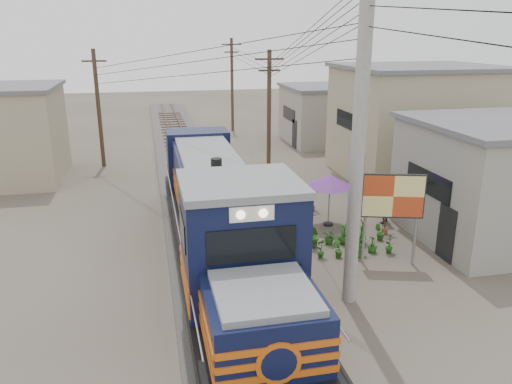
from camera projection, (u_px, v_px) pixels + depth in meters
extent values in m
plane|color=#473F35|center=(234.00, 304.00, 15.09)|extent=(120.00, 120.00, 0.00)
cube|color=#595651|center=(199.00, 199.00, 24.38)|extent=(3.60, 70.00, 0.16)
cube|color=#51331E|center=(187.00, 197.00, 24.21)|extent=(0.08, 70.00, 0.12)
cube|color=#51331E|center=(209.00, 195.00, 24.43)|extent=(0.08, 70.00, 0.12)
cube|color=black|center=(221.00, 246.00, 17.24)|extent=(3.05, 16.81, 0.58)
cube|color=black|center=(252.00, 342.00, 12.44)|extent=(2.31, 3.36, 0.68)
cube|color=black|center=(203.00, 206.00, 22.22)|extent=(2.31, 3.36, 0.68)
cube|color=#0D1333|center=(264.00, 327.00, 10.90)|extent=(2.50, 2.52, 1.58)
cube|color=#0D1333|center=(241.00, 245.00, 13.09)|extent=(2.99, 2.73, 3.26)
cube|color=slate|center=(240.00, 183.00, 12.58)|extent=(3.05, 2.87, 0.19)
cube|color=black|center=(252.00, 245.00, 11.64)|extent=(2.13, 0.06, 0.84)
cube|color=white|center=(252.00, 214.00, 11.39)|extent=(1.05, 0.06, 0.37)
cube|color=#0D1333|center=(210.00, 188.00, 19.28)|extent=(2.38, 10.29, 2.42)
cube|color=slate|center=(209.00, 157.00, 18.90)|extent=(2.13, 10.29, 0.19)
cube|color=#CD5813|center=(220.00, 231.00, 17.06)|extent=(3.09, 16.81, 0.15)
cube|color=#CD5813|center=(220.00, 222.00, 16.96)|extent=(3.09, 16.81, 0.15)
cube|color=#CD5813|center=(220.00, 214.00, 16.87)|extent=(3.09, 16.81, 0.15)
cylinder|color=#9E9B93|center=(359.00, 140.00, 13.82)|extent=(0.40, 0.40, 10.00)
cylinder|color=#4C3826|center=(269.00, 114.00, 27.98)|extent=(0.24, 0.24, 7.00)
cube|color=#4C3826|center=(269.00, 59.00, 27.07)|extent=(1.60, 0.10, 0.10)
cube|color=#4C3826|center=(269.00, 70.00, 27.25)|extent=(1.20, 0.10, 0.10)
cylinder|color=#4C3826|center=(232.00, 85.00, 41.00)|extent=(0.24, 0.24, 7.50)
cube|color=#4C3826|center=(231.00, 44.00, 40.02)|extent=(1.60, 0.10, 0.10)
cube|color=#4C3826|center=(232.00, 52.00, 40.20)|extent=(1.20, 0.10, 0.10)
cylinder|color=#4C3826|center=(99.00, 109.00, 29.77)|extent=(0.24, 0.24, 7.00)
cube|color=#4C3826|center=(94.00, 57.00, 28.86)|extent=(1.60, 0.10, 0.10)
cube|color=#4C3826|center=(95.00, 68.00, 29.04)|extent=(1.20, 0.10, 0.10)
cube|color=gray|center=(509.00, 182.00, 19.55)|extent=(7.00, 6.00, 4.50)
cube|color=black|center=(428.00, 182.00, 18.76)|extent=(0.05, 3.00, 0.90)
cube|color=tan|center=(416.00, 124.00, 27.90)|extent=(8.00, 7.00, 6.00)
cube|color=slate|center=(422.00, 67.00, 26.96)|extent=(8.40, 7.35, 0.20)
cube|color=black|center=(349.00, 121.00, 26.99)|extent=(0.05, 3.50, 0.90)
cube|color=gray|center=(328.00, 115.00, 37.21)|extent=(6.00, 6.00, 4.00)
cube|color=slate|center=(329.00, 87.00, 36.57)|extent=(6.30, 6.30, 0.20)
cube|color=black|center=(289.00, 114.00, 36.53)|extent=(0.05, 3.00, 0.90)
cube|color=tan|center=(2.00, 136.00, 27.19)|extent=(6.00, 6.00, 5.00)
cylinder|color=#99999E|center=(364.00, 231.00, 17.46)|extent=(0.10, 0.10, 2.43)
cylinder|color=#99999E|center=(415.00, 232.00, 17.33)|extent=(0.10, 0.10, 2.43)
cube|color=black|center=(393.00, 196.00, 17.00)|extent=(2.09, 0.73, 1.56)
cube|color=#BB3D18|center=(393.00, 196.00, 16.97)|extent=(1.98, 0.66, 1.46)
cylinder|color=black|center=(328.00, 224.00, 21.32)|extent=(0.40, 0.40, 0.10)
cylinder|color=#99999E|center=(329.00, 203.00, 21.03)|extent=(0.05, 0.05, 2.02)
cone|color=#612A7F|center=(330.00, 181.00, 20.73)|extent=(2.49, 2.49, 0.51)
imported|color=black|center=(385.00, 202.00, 21.32)|extent=(0.81, 0.80, 1.89)
imported|color=#245A19|center=(321.00, 248.00, 18.12)|extent=(0.42, 0.30, 0.76)
imported|color=#245A19|center=(338.00, 249.00, 18.15)|extent=(0.45, 0.44, 0.64)
imported|color=#245A19|center=(356.00, 245.00, 18.24)|extent=(1.01, 0.98, 0.87)
imported|color=#245A19|center=(373.00, 244.00, 18.58)|extent=(0.45, 0.45, 0.65)
imported|color=#245A19|center=(390.00, 242.00, 18.49)|extent=(0.54, 0.48, 0.86)
imported|color=#245A19|center=(314.00, 236.00, 18.94)|extent=(0.42, 0.52, 0.94)
imported|color=#245A19|center=(330.00, 237.00, 19.30)|extent=(0.72, 0.74, 0.62)
imported|color=#245A19|center=(344.00, 233.00, 19.31)|extent=(0.61, 0.61, 0.87)
imported|color=#245A19|center=(362.00, 230.00, 19.38)|extent=(0.40, 0.58, 1.07)
imported|color=#245A19|center=(379.00, 232.00, 19.65)|extent=(0.42, 0.37, 0.67)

